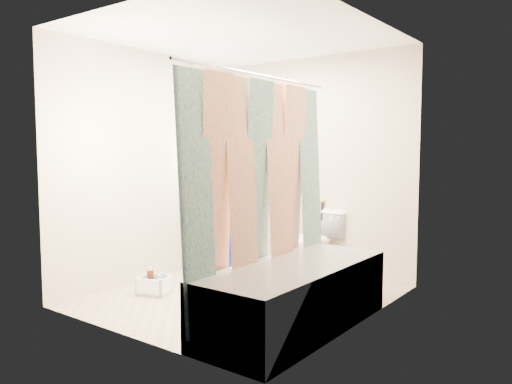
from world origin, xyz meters
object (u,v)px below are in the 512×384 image
Objects in this scene: bathtub at (295,294)px; plumber at (234,187)px; toilet at (315,243)px; cleaning_caddy at (155,286)px.

plumber is (-1.42, 1.01, 0.70)m from bathtub.
toilet reaches higher than bathtub.
bathtub is 1.88m from plumber.
bathtub is 1.65m from toilet.
bathtub is at bearing -52.27° from toilet.
toilet is at bearing 112.84° from plumber.
plumber is 5.76× the size of cleaning_caddy.
toilet is 2.15× the size of cleaning_caddy.
bathtub is 1.57m from cleaning_caddy.
bathtub is 5.23× the size of cleaning_caddy.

